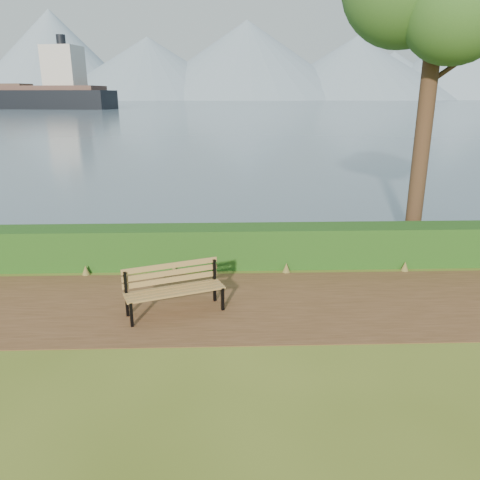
{
  "coord_description": "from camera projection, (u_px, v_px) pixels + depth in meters",
  "views": [
    {
      "loc": [
        0.12,
        -8.47,
        4.12
      ],
      "look_at": [
        0.45,
        1.2,
        1.1
      ],
      "focal_mm": 35.0,
      "sensor_mm": 36.0,
      "label": 1
    }
  ],
  "objects": [
    {
      "name": "ground",
      "position": [
        220.0,
        311.0,
        9.31
      ],
      "size": [
        140.0,
        140.0,
        0.0
      ],
      "primitive_type": "plane",
      "color": "#505F1B",
      "rests_on": "ground"
    },
    {
      "name": "path",
      "position": [
        220.0,
        304.0,
        9.59
      ],
      "size": [
        40.0,
        3.4,
        0.01
      ],
      "primitive_type": "cube",
      "color": "#51341B",
      "rests_on": "ground"
    },
    {
      "name": "hedge",
      "position": [
        220.0,
        246.0,
        11.64
      ],
      "size": [
        32.0,
        0.85,
        1.0
      ],
      "primitive_type": "cube",
      "color": "#144212",
      "rests_on": "ground"
    },
    {
      "name": "water",
      "position": [
        223.0,
        102.0,
        257.36
      ],
      "size": [
        700.0,
        510.0,
        0.0
      ],
      "primitive_type": "cube",
      "color": "#3F5265",
      "rests_on": "ground"
    },
    {
      "name": "mountains",
      "position": [
        212.0,
        65.0,
        388.15
      ],
      "size": [
        585.0,
        190.0,
        70.0
      ],
      "color": "gray",
      "rests_on": "ground"
    },
    {
      "name": "bench",
      "position": [
        173.0,
        285.0,
        9.13
      ],
      "size": [
        1.99,
        1.2,
        0.96
      ],
      "rotation": [
        0.0,
        0.0,
        0.36
      ],
      "color": "black",
      "rests_on": "ground"
    },
    {
      "name": "cargo_ship",
      "position": [
        2.0,
        97.0,
        139.24
      ],
      "size": [
        74.12,
        25.36,
        22.24
      ],
      "rotation": [
        0.0,
        0.0,
        -0.19
      ],
      "color": "black",
      "rests_on": "ground"
    }
  ]
}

